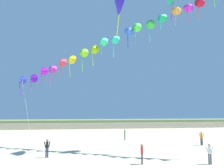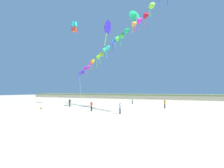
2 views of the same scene
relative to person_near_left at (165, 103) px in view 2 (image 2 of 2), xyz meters
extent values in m
plane|color=beige|center=(-11.68, -14.37, -0.97)|extent=(240.00, 240.00, 0.00)
cube|color=beige|center=(-11.68, 34.83, -0.25)|extent=(120.00, 10.43, 1.43)
cube|color=#7A8E56|center=(-11.68, 34.83, 0.66)|extent=(120.00, 8.87, 0.82)
cylinder|color=black|center=(0.05, -0.06, -0.55)|extent=(0.12, 0.12, 0.84)
cylinder|color=black|center=(-0.05, 0.06, -0.55)|extent=(0.12, 0.12, 0.84)
cylinder|color=orange|center=(0.00, 0.00, 0.17)|extent=(0.22, 0.22, 0.60)
cylinder|color=orange|center=(0.13, -0.14, 0.22)|extent=(0.19, 0.21, 0.57)
cylinder|color=orange|center=(-0.13, 0.14, 0.22)|extent=(0.19, 0.21, 0.57)
sphere|color=tan|center=(0.00, 0.00, 0.59)|extent=(0.23, 0.23, 0.23)
cylinder|color=black|center=(-10.38, -9.08, -0.57)|extent=(0.11, 0.11, 0.79)
cylinder|color=black|center=(-10.42, -9.21, -0.57)|extent=(0.11, 0.11, 0.79)
cylinder|color=red|center=(-10.40, -9.15, 0.10)|extent=(0.21, 0.21, 0.56)
cylinder|color=red|center=(-10.34, -8.97, 0.14)|extent=(0.13, 0.20, 0.53)
cylinder|color=red|center=(-10.45, -9.32, 0.14)|extent=(0.13, 0.20, 0.53)
sphere|color=#9E7051|center=(-10.40, -9.15, 0.49)|extent=(0.21, 0.21, 0.21)
cylinder|color=#474C56|center=(-5.04, -10.12, -0.57)|extent=(0.12, 0.12, 0.80)
cylinder|color=#474C56|center=(-5.16, -10.05, -0.57)|extent=(0.12, 0.12, 0.80)
cylinder|color=white|center=(-5.10, -10.08, 0.12)|extent=(0.21, 0.21, 0.57)
cylinder|color=white|center=(-4.94, -10.17, 0.16)|extent=(0.21, 0.16, 0.54)
cylinder|color=white|center=(-5.26, -10.00, 0.16)|extent=(0.21, 0.16, 0.54)
sphere|color=tan|center=(-5.10, -10.08, 0.51)|extent=(0.22, 0.22, 0.22)
cylinder|color=#282D4C|center=(-18.09, -5.14, -0.56)|extent=(0.12, 0.12, 0.83)
cylinder|color=#282D4C|center=(-18.23, -5.17, -0.56)|extent=(0.12, 0.12, 0.83)
cylinder|color=black|center=(-18.16, -5.16, 0.15)|extent=(0.22, 0.22, 0.59)
cylinder|color=black|center=(-17.97, -5.12, 0.20)|extent=(0.21, 0.12, 0.56)
cylinder|color=black|center=(-18.34, -5.19, 0.20)|extent=(0.21, 0.12, 0.56)
sphere|color=#9E7051|center=(-18.16, -5.16, 0.56)|extent=(0.22, 0.22, 0.22)
cylinder|color=black|center=(-8.32, 6.65, -0.56)|extent=(0.12, 0.12, 0.82)
cylinder|color=black|center=(-8.29, 6.79, -0.56)|extent=(0.12, 0.12, 0.82)
cylinder|color=green|center=(-8.30, 6.72, 0.14)|extent=(0.22, 0.22, 0.58)
cylinder|color=green|center=(-8.35, 6.54, 0.18)|extent=(0.13, 0.21, 0.55)
cylinder|color=green|center=(-8.26, 6.90, 0.18)|extent=(0.13, 0.21, 0.55)
sphere|color=beige|center=(-8.30, 6.72, 0.55)|extent=(0.22, 0.22, 0.22)
cone|color=blue|center=(-22.50, 3.65, 7.24)|extent=(1.31, 1.14, 1.12)
cylinder|color=#5239E5|center=(-22.64, 3.71, 6.07)|extent=(0.30, 0.20, 1.92)
cone|color=#600FCD|center=(-21.03, 2.99, 7.40)|extent=(1.31, 1.14, 1.11)
cylinder|color=#AC39E5|center=(-21.17, 3.05, 6.39)|extent=(0.18, 0.13, 1.60)
cone|color=#B618E4|center=(-19.73, 2.12, 8.23)|extent=(1.31, 1.16, 1.11)
cylinder|color=#E539E3|center=(-19.87, 2.18, 7.24)|extent=(0.15, 0.23, 1.54)
cone|color=#C42AB3|center=(-18.59, 1.99, 8.56)|extent=(1.31, 1.19, 1.23)
cylinder|color=#E539A9|center=(-18.73, 2.05, 7.35)|extent=(0.18, 0.28, 1.97)
cone|color=#F13A56|center=(-17.40, 1.40, 9.30)|extent=(1.35, 1.23, 1.18)
cylinder|color=#E54739|center=(-17.54, 1.46, 8.29)|extent=(0.12, 0.25, 1.58)
cone|color=yellow|center=(-16.25, 0.42, 9.50)|extent=(1.39, 1.31, 1.19)
cylinder|color=#CFE539|center=(-16.39, 0.48, 8.30)|extent=(0.27, 0.15, 1.96)
cone|color=#7AED1F|center=(-14.79, 0.23, 10.32)|extent=(1.29, 1.07, 1.12)
cylinder|color=#5BE539|center=(-14.93, 0.29, 9.01)|extent=(0.18, 0.31, 2.18)
cone|color=#97C511|center=(-13.58, -0.48, 10.63)|extent=(1.32, 1.18, 1.14)
cylinder|color=#90E539|center=(-13.71, -0.42, 9.49)|extent=(0.20, 0.11, 1.85)
cone|color=#37F1A0|center=(-12.54, -0.83, 11.56)|extent=(1.38, 1.28, 1.21)
cylinder|color=#39E5C3|center=(-12.68, -0.77, 10.60)|extent=(0.18, 0.17, 1.47)
cone|color=#26D5AE|center=(-11.30, -1.70, 11.62)|extent=(1.40, 1.32, 1.23)
cylinder|color=#39E2E5|center=(-11.44, -1.64, 10.37)|extent=(0.15, 0.19, 2.07)
cone|color=blue|center=(-9.70, -2.23, 12.45)|extent=(1.27, 1.03, 1.13)
cylinder|color=#3944E5|center=(-9.84, -2.17, 11.30)|extent=(0.09, 0.19, 1.86)
cone|color=#46EB45|center=(-8.85, -2.49, 12.90)|extent=(1.27, 1.02, 1.11)
cylinder|color=#39E562|center=(-8.99, -2.43, 11.82)|extent=(0.11, 0.19, 1.72)
cone|color=green|center=(-7.47, -3.23, 13.09)|extent=(1.31, 1.14, 1.12)
cylinder|color=#39E572|center=(-7.61, -3.17, 11.90)|extent=(0.18, 0.29, 1.94)
cone|color=#14C266|center=(-6.34, -3.86, 13.66)|extent=(1.39, 1.32, 1.20)
cylinder|color=#39E5B3|center=(-6.47, -3.80, 12.81)|extent=(0.11, 0.19, 1.26)
cone|color=gold|center=(-4.79, -4.37, 14.46)|extent=(1.34, 1.24, 1.23)
cylinder|color=yellow|center=(-4.93, -4.31, 13.44)|extent=(0.20, 0.24, 1.60)
cone|color=#CD2DD6|center=(-3.62, -4.91, 14.61)|extent=(1.31, 1.13, 1.17)
cylinder|color=#E539C5|center=(-3.76, -4.85, 13.64)|extent=(0.22, 0.23, 1.50)
cone|color=red|center=(-2.50, -5.30, 15.12)|extent=(1.34, 1.20, 1.17)
cylinder|color=#E54C39|center=(-2.64, -5.24, 13.93)|extent=(0.10, 0.12, 1.93)
cone|color=#7FE137|center=(-1.32, -6.28, 15.98)|extent=(1.25, 0.98, 1.10)
cylinder|color=#59E539|center=(-1.46, -6.21, 14.93)|extent=(0.24, 0.17, 1.68)
cylinder|color=blue|center=(-0.06, -6.81, 15.71)|extent=(0.16, 0.10, 1.53)
cylinder|color=silver|center=(-21.51, 3.00, 3.10)|extent=(1.73, 0.94, 8.15)
cube|color=#CE412E|center=(-21.35, -0.02, 17.81)|extent=(1.12, 1.12, 1.00)
cube|color=#2DE5D4|center=(-21.35, -0.02, 19.29)|extent=(1.12, 1.12, 1.00)
cylinder|color=black|center=(-20.92, 0.54, 18.55)|extent=(0.04, 0.04, 2.49)
cylinder|color=black|center=(-21.91, 0.40, 18.55)|extent=(0.04, 0.04, 2.49)
cylinder|color=black|center=(-21.77, -0.58, 18.55)|extent=(0.04, 0.04, 2.49)
cylinder|color=black|center=(-20.79, -0.44, 18.55)|extent=(0.04, 0.04, 2.49)
cone|color=#1ED175|center=(-4.68, -3.03, 16.57)|extent=(2.36, 2.46, 2.40)
cone|color=#E52DDF|center=(-4.68, -3.03, 16.59)|extent=(1.33, 1.38, 1.33)
cylinder|color=#E52DDF|center=(-4.68, -3.03, 14.84)|extent=(0.51, 0.21, 2.75)
cone|color=#3E26DF|center=(-11.04, -2.74, 15.50)|extent=(1.69, 2.84, 2.92)
cone|color=#C4E52D|center=(-11.04, -2.74, 15.52)|extent=(0.98, 1.57, 1.62)
cylinder|color=#C4E52D|center=(-11.04, -2.74, 13.34)|extent=(0.55, 0.46, 3.47)
sphere|color=orange|center=(-20.21, -10.42, -0.79)|extent=(0.36, 0.36, 0.36)
cylinder|color=green|center=(-20.21, -10.42, -0.79)|extent=(0.36, 0.36, 0.09)
camera|label=1|loc=(-15.90, -27.89, 3.17)|focal=38.00mm
camera|label=2|loc=(2.58, -29.85, 2.20)|focal=24.00mm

